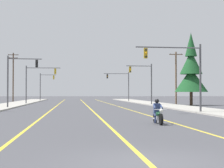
{
  "coord_description": "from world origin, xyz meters",
  "views": [
    {
      "loc": [
        -1.91,
        -9.94,
        1.8
      ],
      "look_at": [
        1.18,
        20.7,
        2.52
      ],
      "focal_mm": 61.39,
      "sensor_mm": 36.0,
      "label": 1
    }
  ],
  "objects_px": {
    "traffic_signal_near_right": "(181,66)",
    "utility_pole_left_far": "(13,76)",
    "traffic_signal_mid_left": "(36,78)",
    "traffic_signal_far_left": "(45,83)",
    "traffic_signal_near_left": "(18,74)",
    "traffic_signal_mid_right": "(144,78)",
    "traffic_signal_far_right": "(121,82)",
    "conifer_tree_right_verge_far": "(191,72)",
    "utility_pole_right_far": "(176,77)",
    "motorcycle_with_rider": "(158,114)"
  },
  "relations": [
    {
      "from": "traffic_signal_mid_left",
      "to": "traffic_signal_near_right",
      "type": "bearing_deg",
      "value": -61.95
    },
    {
      "from": "traffic_signal_mid_left",
      "to": "utility_pole_right_far",
      "type": "relative_size",
      "value": 0.75
    },
    {
      "from": "traffic_signal_mid_left",
      "to": "utility_pole_left_far",
      "type": "distance_m",
      "value": 19.8
    },
    {
      "from": "traffic_signal_near_left",
      "to": "traffic_signal_mid_right",
      "type": "distance_m",
      "value": 20.14
    },
    {
      "from": "utility_pole_right_far",
      "to": "conifer_tree_right_verge_far",
      "type": "xyz_separation_m",
      "value": [
        0.87,
        -4.97,
        0.49
      ]
    },
    {
      "from": "motorcycle_with_rider",
      "to": "traffic_signal_mid_left",
      "type": "height_order",
      "value": "traffic_signal_mid_left"
    },
    {
      "from": "motorcycle_with_rider",
      "to": "conifer_tree_right_verge_far",
      "type": "bearing_deg",
      "value": 69.31
    },
    {
      "from": "traffic_signal_far_left",
      "to": "conifer_tree_right_verge_far",
      "type": "distance_m",
      "value": 40.4
    },
    {
      "from": "traffic_signal_mid_right",
      "to": "traffic_signal_far_left",
      "type": "relative_size",
      "value": 1.0
    },
    {
      "from": "conifer_tree_right_verge_far",
      "to": "traffic_signal_near_left",
      "type": "bearing_deg",
      "value": -162.21
    },
    {
      "from": "traffic_signal_far_left",
      "to": "utility_pole_right_far",
      "type": "distance_m",
      "value": 35.9
    },
    {
      "from": "traffic_signal_near_right",
      "to": "traffic_signal_near_left",
      "type": "bearing_deg",
      "value": 141.8
    },
    {
      "from": "traffic_signal_near_left",
      "to": "traffic_signal_far_right",
      "type": "bearing_deg",
      "value": 63.72
    },
    {
      "from": "utility_pole_right_far",
      "to": "utility_pole_left_far",
      "type": "xyz_separation_m",
      "value": [
        -28.48,
        22.62,
        1.1
      ]
    },
    {
      "from": "conifer_tree_right_verge_far",
      "to": "utility_pole_right_far",
      "type": "bearing_deg",
      "value": 99.88
    },
    {
      "from": "traffic_signal_mid_left",
      "to": "motorcycle_with_rider",
      "type": "bearing_deg",
      "value": -75.1
    },
    {
      "from": "traffic_signal_near_left",
      "to": "traffic_signal_near_right",
      "type": "bearing_deg",
      "value": -38.2
    },
    {
      "from": "traffic_signal_far_right",
      "to": "traffic_signal_far_left",
      "type": "bearing_deg",
      "value": 156.99
    },
    {
      "from": "traffic_signal_near_left",
      "to": "traffic_signal_mid_left",
      "type": "height_order",
      "value": "same"
    },
    {
      "from": "traffic_signal_far_right",
      "to": "conifer_tree_right_verge_far",
      "type": "height_order",
      "value": "conifer_tree_right_verge_far"
    },
    {
      "from": "traffic_signal_mid_left",
      "to": "conifer_tree_right_verge_far",
      "type": "distance_m",
      "value": 24.52
    },
    {
      "from": "traffic_signal_mid_right",
      "to": "conifer_tree_right_verge_far",
      "type": "relative_size",
      "value": 0.59
    },
    {
      "from": "traffic_signal_near_right",
      "to": "traffic_signal_far_right",
      "type": "relative_size",
      "value": 1.0
    },
    {
      "from": "traffic_signal_mid_right",
      "to": "utility_pole_right_far",
      "type": "distance_m",
      "value": 5.75
    },
    {
      "from": "traffic_signal_mid_left",
      "to": "conifer_tree_right_verge_far",
      "type": "bearing_deg",
      "value": -21.42
    },
    {
      "from": "traffic_signal_far_left",
      "to": "utility_pole_right_far",
      "type": "xyz_separation_m",
      "value": [
        22.39,
        -28.06,
        0.31
      ]
    },
    {
      "from": "traffic_signal_far_left",
      "to": "traffic_signal_far_right",
      "type": "bearing_deg",
      "value": -23.01
    },
    {
      "from": "traffic_signal_near_right",
      "to": "traffic_signal_far_left",
      "type": "relative_size",
      "value": 1.0
    },
    {
      "from": "traffic_signal_near_left",
      "to": "traffic_signal_far_left",
      "type": "relative_size",
      "value": 1.0
    },
    {
      "from": "motorcycle_with_rider",
      "to": "traffic_signal_far_left",
      "type": "height_order",
      "value": "traffic_signal_far_left"
    },
    {
      "from": "motorcycle_with_rider",
      "to": "traffic_signal_mid_right",
      "type": "relative_size",
      "value": 0.35
    },
    {
      "from": "traffic_signal_near_right",
      "to": "utility_pole_left_far",
      "type": "height_order",
      "value": "utility_pole_left_far"
    },
    {
      "from": "traffic_signal_far_right",
      "to": "utility_pole_left_far",
      "type": "distance_m",
      "value": 22.58
    },
    {
      "from": "traffic_signal_mid_left",
      "to": "utility_pole_right_far",
      "type": "height_order",
      "value": "utility_pole_right_far"
    },
    {
      "from": "traffic_signal_far_left",
      "to": "utility_pole_left_far",
      "type": "bearing_deg",
      "value": -138.24
    },
    {
      "from": "traffic_signal_mid_left",
      "to": "traffic_signal_far_right",
      "type": "distance_m",
      "value": 23.41
    },
    {
      "from": "traffic_signal_far_right",
      "to": "conifer_tree_right_verge_far",
      "type": "relative_size",
      "value": 0.59
    },
    {
      "from": "motorcycle_with_rider",
      "to": "traffic_signal_near_left",
      "type": "height_order",
      "value": "traffic_signal_near_left"
    },
    {
      "from": "motorcycle_with_rider",
      "to": "utility_pole_right_far",
      "type": "bearing_deg",
      "value": 73.14
    },
    {
      "from": "traffic_signal_near_right",
      "to": "utility_pole_right_far",
      "type": "xyz_separation_m",
      "value": [
        6.39,
        25.23,
        0.16
      ]
    },
    {
      "from": "traffic_signal_near_right",
      "to": "traffic_signal_mid_left",
      "type": "relative_size",
      "value": 1.0
    },
    {
      "from": "traffic_signal_mid_right",
      "to": "utility_pole_right_far",
      "type": "bearing_deg",
      "value": 20.18
    },
    {
      "from": "traffic_signal_mid_left",
      "to": "traffic_signal_far_right",
      "type": "height_order",
      "value": "same"
    },
    {
      "from": "traffic_signal_near_left",
      "to": "conifer_tree_right_verge_far",
      "type": "distance_m",
      "value": 24.63
    },
    {
      "from": "traffic_signal_far_right",
      "to": "traffic_signal_far_left",
      "type": "xyz_separation_m",
      "value": [
        -16.4,
        6.96,
        -0.11
      ]
    },
    {
      "from": "motorcycle_with_rider",
      "to": "utility_pole_left_far",
      "type": "xyz_separation_m",
      "value": [
        -17.36,
        59.33,
        4.84
      ]
    },
    {
      "from": "motorcycle_with_rider",
      "to": "traffic_signal_far_right",
      "type": "xyz_separation_m",
      "value": [
        5.14,
        57.8,
        3.54
      ]
    },
    {
      "from": "utility_pole_left_far",
      "to": "motorcycle_with_rider",
      "type": "bearing_deg",
      "value": -73.69
    },
    {
      "from": "traffic_signal_mid_left",
      "to": "traffic_signal_far_left",
      "type": "distance_m",
      "value": 24.09
    },
    {
      "from": "traffic_signal_near_left",
      "to": "utility_pole_left_far",
      "type": "bearing_deg",
      "value": 99.55
    }
  ]
}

